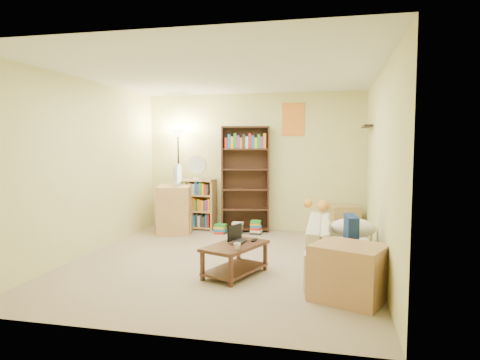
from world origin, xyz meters
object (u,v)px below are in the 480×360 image
(tv_stand, at_px, (175,209))
(floor_lamp, at_px, (178,150))
(sofa, at_px, (341,245))
(tall_bookshelf, at_px, (245,176))
(mug, at_px, (237,246))
(television, at_px, (175,175))
(end_cabinet, at_px, (349,272))
(laptop, at_px, (243,242))
(desk_fan, at_px, (198,167))
(side_table, at_px, (343,221))
(short_bookshelf, at_px, (196,204))
(coffee_table, at_px, (235,256))
(tabby_cat, at_px, (320,205))

(tv_stand, bearing_deg, floor_lamp, 85.53)
(sofa, height_order, tall_bookshelf, tall_bookshelf)
(mug, distance_m, television, 3.06)
(end_cabinet, bearing_deg, laptop, 152.70)
(tall_bookshelf, bearing_deg, floor_lamp, 170.86)
(laptop, relative_size, tall_bookshelf, 0.17)
(desk_fan, bearing_deg, tall_bookshelf, 2.91)
(laptop, relative_size, side_table, 0.59)
(television, distance_m, side_table, 3.05)
(mug, distance_m, end_cabinet, 1.28)
(floor_lamp, bearing_deg, tv_stand, -81.30)
(short_bookshelf, distance_m, side_table, 2.68)
(mug, distance_m, side_table, 3.00)
(short_bookshelf, bearing_deg, sofa, -34.61)
(laptop, xyz_separation_m, tall_bookshelf, (-0.49, 2.48, 0.61))
(tv_stand, bearing_deg, mug, -68.51)
(tv_stand, distance_m, side_table, 2.96)
(tv_stand, bearing_deg, end_cabinet, -56.36)
(mug, height_order, desk_fan, desk_fan)
(coffee_table, distance_m, tv_stand, 2.76)
(tv_stand, bearing_deg, tall_bookshelf, 3.46)
(mug, relative_size, tall_bookshelf, 0.06)
(floor_lamp, bearing_deg, side_table, -0.76)
(coffee_table, relative_size, short_bookshelf, 1.05)
(tabby_cat, bearing_deg, short_bookshelf, 152.01)
(sofa, relative_size, desk_fan, 4.75)
(floor_lamp, relative_size, side_table, 3.42)
(coffee_table, distance_m, laptop, 0.20)
(tabby_cat, relative_size, mug, 3.94)
(side_table, height_order, end_cabinet, end_cabinet)
(floor_lamp, xyz_separation_m, end_cabinet, (2.99, -3.07, -1.18))
(mug, xyz_separation_m, tv_stand, (-1.71, 2.47, -0.00))
(tv_stand, relative_size, floor_lamp, 0.46)
(mug, relative_size, short_bookshelf, 0.13)
(mug, bearing_deg, side_table, 65.70)
(side_table, bearing_deg, sofa, -92.06)
(end_cabinet, bearing_deg, short_bookshelf, 130.52)
(laptop, distance_m, short_bookshelf, 2.86)
(mug, bearing_deg, end_cabinet, -13.36)
(desk_fan, bearing_deg, end_cabinet, -49.62)
(coffee_table, xyz_separation_m, laptop, (0.08, 0.10, 0.15))
(sofa, relative_size, floor_lamp, 1.15)
(side_table, distance_m, end_cabinet, 3.03)
(tv_stand, xyz_separation_m, short_bookshelf, (0.27, 0.36, 0.04))
(mug, xyz_separation_m, desk_fan, (-1.38, 2.78, 0.74))
(desk_fan, bearing_deg, television, -135.69)
(short_bookshelf, xyz_separation_m, desk_fan, (0.05, -0.05, 0.70))
(laptop, bearing_deg, end_cabinet, -111.26)
(coffee_table, height_order, side_table, side_table)
(mug, bearing_deg, desk_fan, 116.41)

